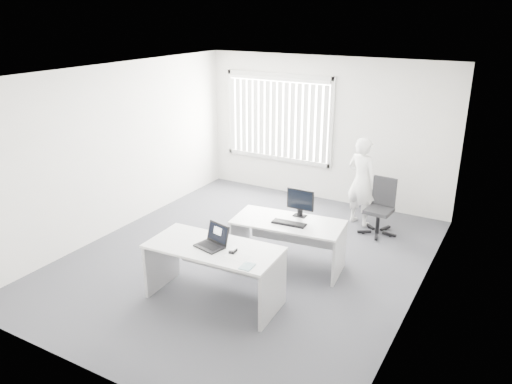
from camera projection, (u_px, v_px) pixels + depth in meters
The scene contains 18 objects.
ground at pixel (247, 258), 7.66m from camera, with size 6.00×6.00×0.00m, color #44444B.
wall_back at pixel (325, 130), 9.62m from camera, with size 5.00×0.02×2.80m, color silver.
wall_front at pixel (85, 256), 4.72m from camera, with size 5.00×0.02×2.80m, color silver.
wall_left at pixel (117, 149), 8.33m from camera, with size 0.02×6.00×2.80m, color silver.
wall_right at pixel (424, 203), 6.02m from camera, with size 0.02×6.00×2.80m, color silver.
ceiling at pixel (245, 72), 6.69m from camera, with size 5.00×6.00×0.02m, color white.
window at pixel (278, 118), 10.00m from camera, with size 2.32×0.06×1.76m, color beige.
blinds at pixel (277, 120), 9.96m from camera, with size 2.20×0.10×1.50m, color white, non-canonical shape.
desk_near at pixel (214, 262), 6.38m from camera, with size 1.75×0.89×0.78m.
desk_far at pixel (288, 234), 7.26m from camera, with size 1.66×0.93×0.72m.
office_chair at pixel (379, 216), 8.44m from camera, with size 0.59×0.59×0.96m.
person at pixel (362, 181), 8.64m from camera, with size 0.58×0.38×1.58m, color white.
laptop at pixel (209, 237), 6.23m from camera, with size 0.35×0.32×0.28m, color black, non-canonical shape.
paper_sheet at pixel (238, 256), 6.06m from camera, with size 0.29×0.21×0.00m, color white.
mouse at pixel (233, 250), 6.14m from camera, with size 0.07×0.12×0.05m, color #AAAAAC, non-canonical shape.
booklet at pixel (247, 266), 5.80m from camera, with size 0.14×0.19×0.01m, color white.
keyboard at pixel (289, 223), 7.09m from camera, with size 0.49×0.16×0.02m, color black.
monitor at pixel (300, 203), 7.30m from camera, with size 0.42×0.13×0.42m, color black, non-canonical shape.
Camera 1 is at (3.49, -5.87, 3.60)m, focal length 35.00 mm.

